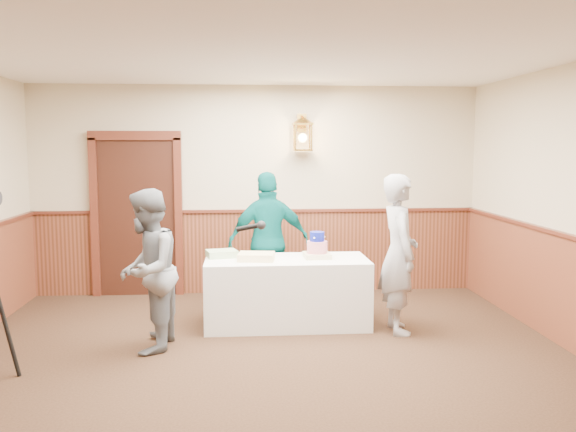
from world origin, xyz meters
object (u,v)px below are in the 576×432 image
at_px(interviewer, 147,270).
at_px(tiered_cake, 317,248).
at_px(sheet_cake_green, 222,254).
at_px(assistant_p, 269,241).
at_px(baker, 399,254).
at_px(sheet_cake_yellow, 256,257).
at_px(display_table, 287,292).

bearing_deg(interviewer, tiered_cake, 119.38).
distance_m(sheet_cake_green, assistant_p, 0.74).
distance_m(baker, assistant_p, 1.67).
bearing_deg(sheet_cake_green, interviewer, -127.40).
distance_m(sheet_cake_yellow, baker, 1.54).
height_order(display_table, baker, baker).
bearing_deg(sheet_cake_yellow, assistant_p, 76.50).
bearing_deg(sheet_cake_yellow, interviewer, -147.56).
relative_size(sheet_cake_green, assistant_p, 0.20).
relative_size(sheet_cake_yellow, assistant_p, 0.23).
distance_m(tiered_cake, assistant_p, 0.81).
height_order(tiered_cake, sheet_cake_green, tiered_cake).
bearing_deg(interviewer, sheet_cake_yellow, 128.21).
distance_m(display_table, interviewer, 1.65).
xyz_separation_m(display_table, sheet_cake_green, (-0.72, 0.16, 0.41)).
bearing_deg(baker, assistant_p, 52.29).
relative_size(sheet_cake_green, interviewer, 0.21).
bearing_deg(sheet_cake_yellow, sheet_cake_green, 149.77).
distance_m(tiered_cake, baker, 0.91).
bearing_deg(assistant_p, sheet_cake_green, 32.50).
xyz_separation_m(display_table, assistant_p, (-0.17, 0.65, 0.47)).
bearing_deg(sheet_cake_green, baker, -14.84).
relative_size(baker, assistant_p, 1.01).
height_order(sheet_cake_green, assistant_p, assistant_p).
relative_size(sheet_cake_green, baker, 0.19).
height_order(sheet_cake_yellow, sheet_cake_green, sheet_cake_yellow).
xyz_separation_m(sheet_cake_yellow, sheet_cake_green, (-0.38, 0.22, -0.00)).
height_order(sheet_cake_green, interviewer, interviewer).
height_order(tiered_cake, sheet_cake_yellow, tiered_cake).
xyz_separation_m(sheet_cake_yellow, interviewer, (-1.07, -0.68, 0.00)).
relative_size(tiered_cake, sheet_cake_green, 0.91).
height_order(tiered_cake, baker, baker).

